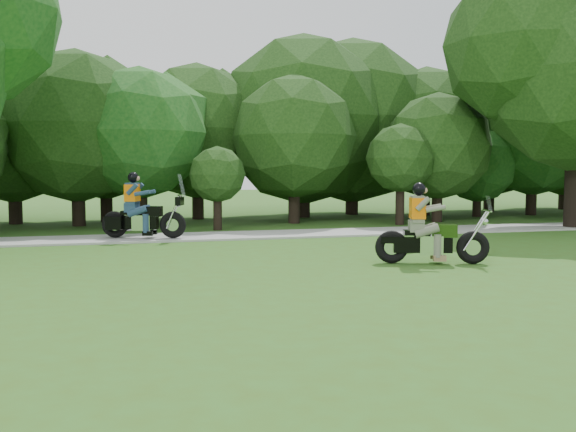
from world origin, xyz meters
name	(u,v)px	position (x,y,z in m)	size (l,w,h in m)	color
ground	(385,277)	(0.00, 0.00, 0.00)	(100.00, 100.00, 0.00)	#365819
walkway	(280,234)	(0.00, 8.00, 0.03)	(60.00, 2.20, 0.06)	gray
tree_line	(286,130)	(2.04, 14.71, 3.71)	(39.81, 11.38, 7.91)	black
big_tree_east	(572,55)	(10.46, 7.87, 6.03)	(9.07, 6.89, 10.46)	black
chopper_motorcycle	(427,234)	(1.58, 1.34, 0.66)	(2.45, 1.18, 1.79)	black
touring_motorcycle	(138,214)	(-4.33, 7.79, 0.76)	(2.43, 1.40, 1.93)	black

